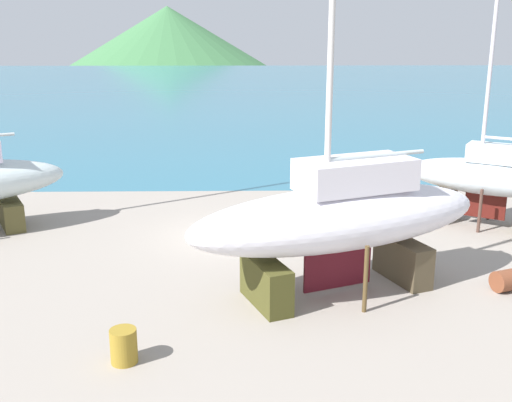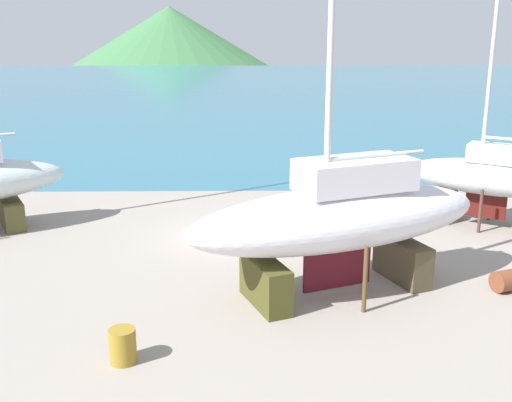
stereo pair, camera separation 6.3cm
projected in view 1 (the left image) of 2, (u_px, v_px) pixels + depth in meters
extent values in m
plane|color=gray|center=(223.00, 296.00, 17.06)|extent=(46.53, 46.53, 0.00)
cube|color=teal|center=(239.00, 88.00, 79.20)|extent=(133.88, 105.79, 0.01)
cone|color=#3E7544|center=(169.00, 55.00, 186.71)|extent=(98.34, 98.34, 28.69)
cube|color=#4B3219|center=(443.00, 205.00, 23.84)|extent=(1.31, 1.52, 1.17)
cylinder|color=#4D342B|center=(480.00, 211.00, 22.25)|extent=(0.12, 0.12, 1.63)
cylinder|color=#4E3227|center=(490.00, 199.00, 23.79)|extent=(0.12, 0.12, 1.63)
ellipsoid|color=silver|center=(488.00, 177.00, 22.73)|extent=(6.13, 4.70, 1.31)
cube|color=#4E1511|center=(485.00, 206.00, 23.03)|extent=(1.30, 0.85, 0.92)
cube|color=silver|center=(499.00, 154.00, 22.33)|extent=(2.42, 2.04, 0.66)
cylinder|color=#BEBAC3|center=(492.00, 47.00, 21.61)|extent=(0.15, 0.15, 8.25)
cube|color=brown|center=(11.00, 214.00, 22.88)|extent=(1.49, 1.95, 1.04)
cube|color=#43421B|center=(266.00, 283.00, 16.39)|extent=(1.42, 2.18, 1.24)
cube|color=#4C402D|center=(403.00, 260.00, 18.03)|extent=(1.42, 2.18, 1.24)
cylinder|color=brown|center=(366.00, 279.00, 15.87)|extent=(0.12, 0.12, 1.83)
cylinder|color=#4A362C|center=(314.00, 245.00, 18.39)|extent=(0.12, 0.12, 1.83)
ellipsoid|color=silver|center=(340.00, 218.00, 16.79)|extent=(9.15, 5.67, 1.71)
cube|color=#56121C|center=(338.00, 267.00, 17.18)|extent=(1.99, 0.86, 1.20)
cube|color=silver|center=(355.00, 174.00, 16.64)|extent=(3.52, 2.62, 0.86)
cylinder|color=silver|center=(377.00, 155.00, 16.76)|extent=(2.91, 1.25, 0.12)
cube|color=orange|center=(369.00, 199.00, 25.21)|extent=(0.24, 0.36, 0.90)
cube|color=#2F6B43|center=(369.00, 181.00, 25.01)|extent=(0.29, 0.47, 0.59)
sphere|color=tan|center=(370.00, 172.00, 24.90)|extent=(0.22, 0.22, 0.22)
cylinder|color=olive|center=(124.00, 346.00, 13.55)|extent=(0.83, 0.83, 0.80)
cylinder|color=brown|center=(508.00, 280.00, 17.36)|extent=(1.03, 0.88, 0.62)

